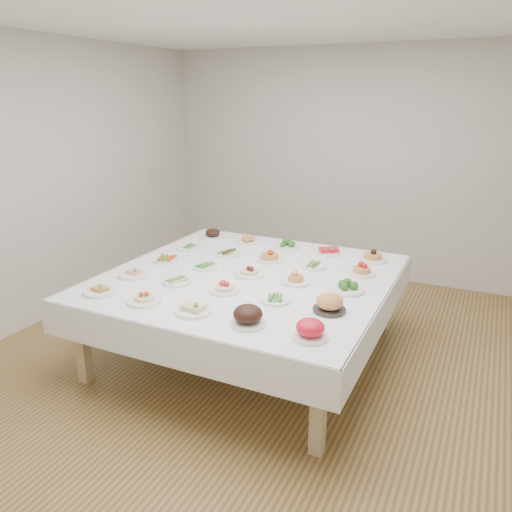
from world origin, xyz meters
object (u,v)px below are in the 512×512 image
at_px(display_table, 248,282).
at_px(dish_24, 373,254).
at_px(dish_0, 100,288).
at_px(dish_12, 249,268).

height_order(display_table, dish_24, dish_24).
bearing_deg(display_table, dish_24, 44.62).
relative_size(dish_0, dish_24, 0.97).
relative_size(display_table, dish_12, 9.27).
bearing_deg(display_table, dish_0, -134.86).
bearing_deg(dish_0, dish_12, 44.76).
height_order(display_table, dish_12, dish_12).
height_order(dish_0, dish_12, dish_12).
height_order(display_table, dish_0, dish_0).
distance_m(dish_12, dish_24, 1.22).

